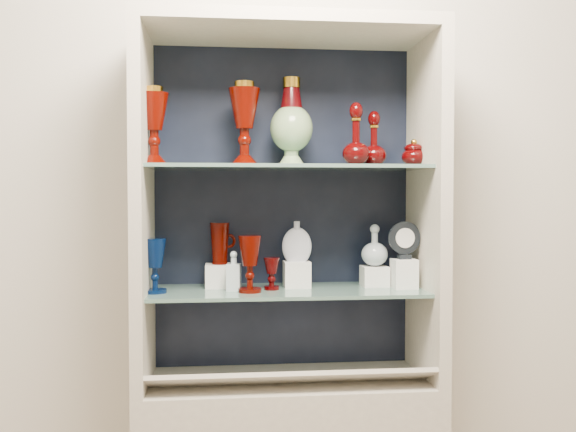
{
  "coord_description": "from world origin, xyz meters",
  "views": [
    {
      "loc": [
        -0.23,
        -0.61,
        1.38
      ],
      "look_at": [
        0.0,
        1.53,
        1.3
      ],
      "focal_mm": 40.0,
      "sensor_mm": 36.0,
      "label": 1
    }
  ],
  "objects": [
    {
      "name": "wall_back",
      "position": [
        0.0,
        1.75,
        1.4
      ],
      "size": [
        3.5,
        0.02,
        2.8
      ],
      "primitive_type": "cube",
      "color": "silver",
      "rests_on": "ground"
    },
    {
      "name": "cabinet_back_panel",
      "position": [
        0.0,
        1.72,
        1.32
      ],
      "size": [
        0.98,
        0.02,
        1.15
      ],
      "primitive_type": "cube",
      "color": "black",
      "rests_on": "cabinet_base"
    },
    {
      "name": "cabinet_side_left",
      "position": [
        -0.48,
        1.53,
        1.32
      ],
      "size": [
        0.04,
        0.4,
        1.15
      ],
      "primitive_type": "cube",
      "color": "#B9B09E",
      "rests_on": "cabinet_base"
    },
    {
      "name": "cabinet_side_right",
      "position": [
        0.48,
        1.53,
        1.32
      ],
      "size": [
        0.04,
        0.4,
        1.15
      ],
      "primitive_type": "cube",
      "color": "#B9B09E",
      "rests_on": "cabinet_base"
    },
    {
      "name": "cabinet_top_cap",
      "position": [
        0.0,
        1.53,
        1.92
      ],
      "size": [
        1.0,
        0.4,
        0.04
      ],
      "primitive_type": "cube",
      "color": "#B9B09E",
      "rests_on": "cabinet_side_left"
    },
    {
      "name": "shelf_lower",
      "position": [
        0.0,
        1.55,
        1.04
      ],
      "size": [
        0.92,
        0.34,
        0.01
      ],
      "primitive_type": "cube",
      "color": "slate",
      "rests_on": "cabinet_side_left"
    },
    {
      "name": "shelf_upper",
      "position": [
        0.0,
        1.55,
        1.46
      ],
      "size": [
        0.92,
        0.34,
        0.01
      ],
      "primitive_type": "cube",
      "color": "slate",
      "rests_on": "cabinet_side_left"
    },
    {
      "name": "label_ledge",
      "position": [
        0.0,
        1.42,
        0.78
      ],
      "size": [
        0.92,
        0.17,
        0.09
      ],
      "primitive_type": "cube",
      "rotation": [
        -0.44,
        0.0,
        0.0
      ],
      "color": "#B9B09E",
      "rests_on": "cabinet_base"
    },
    {
      "name": "label_card_0",
      "position": [
        -0.22,
        1.42,
        0.8
      ],
      "size": [
        0.1,
        0.06,
        0.03
      ],
      "primitive_type": "cube",
      "rotation": [
        -0.44,
        0.0,
        0.0
      ],
      "color": "white",
      "rests_on": "label_ledge"
    },
    {
      "name": "label_card_1",
      "position": [
        0.29,
        1.42,
        0.8
      ],
      "size": [
        0.1,
        0.06,
        0.03
      ],
      "primitive_type": "cube",
      "rotation": [
        -0.44,
        0.0,
        0.0
      ],
      "color": "white",
      "rests_on": "label_ledge"
    },
    {
      "name": "label_card_2",
      "position": [
        0.01,
        1.42,
        0.8
      ],
      "size": [
        0.1,
        0.06,
        0.03
      ],
      "primitive_type": "cube",
      "rotation": [
        -0.44,
        0.0,
        0.0
      ],
      "color": "white",
      "rests_on": "label_ledge"
    },
    {
      "name": "label_card_3",
      "position": [
        -0.1,
        1.42,
        0.8
      ],
      "size": [
        0.1,
        0.06,
        0.03
      ],
      "primitive_type": "cube",
      "rotation": [
        -0.44,
        0.0,
        0.0
      ],
      "color": "white",
      "rests_on": "label_ledge"
    },
    {
      "name": "pedestal_lamp_left",
      "position": [
        -0.44,
        1.52,
        1.6
      ],
      "size": [
        0.11,
        0.11,
        0.25
      ],
      "primitive_type": null,
      "rotation": [
        0.0,
        0.0,
        0.11
      ],
      "color": "#490700",
      "rests_on": "shelf_upper"
    },
    {
      "name": "pedestal_lamp_right",
      "position": [
        -0.15,
        1.55,
        1.61
      ],
      "size": [
        0.13,
        0.13,
        0.28
      ],
      "primitive_type": null,
      "rotation": [
        0.0,
        0.0,
        0.29
      ],
      "color": "#490700",
      "rests_on": "shelf_upper"
    },
    {
      "name": "enamel_urn",
      "position": [
        0.02,
        1.6,
        1.62
      ],
      "size": [
        0.19,
        0.19,
        0.3
      ],
      "primitive_type": null,
      "rotation": [
        0.0,
        0.0,
        0.41
      ],
      "color": "#0B4A2B",
      "rests_on": "shelf_upper"
    },
    {
      "name": "ruby_decanter_a",
      "position": [
        0.23,
        1.51,
        1.59
      ],
      "size": [
        0.12,
        0.12,
        0.24
      ],
      "primitive_type": null,
      "rotation": [
        0.0,
        0.0,
        -0.38
      ],
      "color": "#3D0101",
      "rests_on": "shelf_upper"
    },
    {
      "name": "ruby_decanter_b",
      "position": [
        0.3,
        1.57,
        1.57
      ],
      "size": [
        0.1,
        0.1,
        0.2
      ],
      "primitive_type": null,
      "rotation": [
        0.0,
        0.0,
        -0.11
      ],
      "color": "#3D0101",
      "rests_on": "shelf_upper"
    },
    {
      "name": "lidded_bowl",
      "position": [
        0.44,
        1.55,
        1.52
      ],
      "size": [
        0.09,
        0.09,
        0.1
      ],
      "primitive_type": null,
      "rotation": [
        0.0,
        0.0,
        0.03
      ],
      "color": "#3D0101",
      "rests_on": "shelf_upper"
    },
    {
      "name": "cobalt_goblet",
      "position": [
        -0.44,
        1.51,
        1.14
      ],
      "size": [
        0.1,
        0.1,
        0.18
      ],
      "primitive_type": null,
      "rotation": [
        0.0,
        0.0,
        -0.32
      ],
      "color": "#031339",
      "rests_on": "shelf_lower"
    },
    {
      "name": "ruby_goblet_tall",
      "position": [
        -0.13,
        1.49,
        1.14
      ],
      "size": [
        0.09,
        0.09,
        0.19
      ],
      "primitive_type": null,
      "rotation": [
        0.0,
        0.0,
        0.19
      ],
      "color": "#490700",
      "rests_on": "shelf_lower"
    },
    {
      "name": "ruby_goblet_small",
      "position": [
        -0.05,
        1.54,
        1.1
      ],
      "size": [
        0.06,
        0.06,
        0.11
      ],
      "primitive_type": null,
      "rotation": [
        0.0,
        0.0,
        0.1
      ],
      "color": "#3D0101",
      "rests_on": "shelf_lower"
    },
    {
      "name": "riser_ruby_pitcher",
      "position": [
        -0.23,
        1.62,
        1.09
      ],
      "size": [
        0.1,
        0.1,
        0.08
      ],
      "primitive_type": "cube",
      "color": "silver",
      "rests_on": "shelf_lower"
    },
    {
      "name": "ruby_pitcher",
      "position": [
        -0.23,
        1.62,
        1.2
      ],
      "size": [
        0.13,
        0.1,
        0.14
      ],
      "primitive_type": null,
      "rotation": [
        0.0,
        0.0,
        0.37
      ],
      "color": "#490700",
      "rests_on": "riser_ruby_pitcher"
    },
    {
      "name": "clear_square_bottle",
      "position": [
        -0.18,
        1.54,
        1.12
      ],
      "size": [
        0.05,
        0.05,
        0.13
      ],
      "primitive_type": null,
      "rotation": [
        0.0,
        0.0,
        -0.17
      ],
      "color": "#AEC1C8",
      "rests_on": "shelf_lower"
    },
    {
      "name": "riser_flat_flask",
      "position": [
        0.04,
        1.59,
        1.09
      ],
      "size": [
        0.09,
        0.09,
        0.09
      ],
      "primitive_type": "cube",
      "color": "silver",
      "rests_on": "shelf_lower"
    },
    {
      "name": "flat_flask",
      "position": [
        0.04,
        1.59,
        1.21
      ],
      "size": [
        0.11,
        0.06,
        0.14
      ],
      "primitive_type": null,
      "rotation": [
        0.0,
        0.0,
        -0.18
      ],
      "color": "silver",
      "rests_on": "riser_flat_flask"
    },
    {
      "name": "riser_clear_round_decanter",
      "position": [
        0.31,
        1.59,
        1.08
      ],
      "size": [
        0.09,
        0.09,
        0.07
      ],
      "primitive_type": "cube",
      "color": "silver",
      "rests_on": "shelf_lower"
    },
    {
      "name": "clear_round_decanter",
      "position": [
        0.31,
        1.59,
        1.19
      ],
      "size": [
        0.12,
        0.12,
        0.14
      ],
      "primitive_type": null,
      "rotation": [
        0.0,
        0.0,
        -0.38
      ],
      "color": "#AEC1C8",
      "rests_on": "riser_clear_round_decanter"
    },
    {
      "name": "riser_cameo_medallion",
      "position": [
        0.4,
        1.53,
        1.1
      ],
      "size": [
        0.08,
        0.08,
        0.1
      ],
      "primitive_type": "cube",
      "color": "silver",
      "rests_on": "shelf_lower"
    },
    {
      "name": "cameo_medallion",
      "position": [
        0.4,
        1.53,
        1.22
      ],
      "size": [
        0.12,
        0.05,
        0.13
      ],
      "primitive_type": null,
      "rotation": [
        0.0,
        0.0,
        0.1
      ],
      "color": "black",
      "rests_on": "riser_cameo_medallion"
    }
  ]
}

